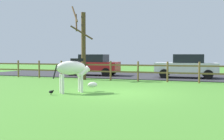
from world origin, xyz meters
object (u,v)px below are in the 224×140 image
Objects in this scene: parked_car_red at (93,65)px; zebra at (73,70)px; bare_tree at (83,44)px; parked_car_white at (186,66)px; crow_on_grass at (51,92)px.

zebra is at bearing -71.60° from parked_car_red.
bare_tree reaches higher than parked_car_white.
parked_car_red and parked_car_white have the same top height.
crow_on_grass is 0.05× the size of parked_car_white.
zebra is (2.15, -5.39, -1.36)m from bare_tree.
crow_on_grass is at bearing -121.40° from zebra.
bare_tree is 6.79m from crow_on_grass.
crow_on_grass is at bearing -76.15° from parked_car_red.
parked_car_red is (-2.28, 9.23, 0.72)m from crow_on_grass.
zebra is at bearing 58.60° from crow_on_grass.
bare_tree is 5.96m from zebra.
bare_tree reaches higher than crow_on_grass.
bare_tree is at bearing 104.69° from crow_on_grass.
crow_on_grass is 9.54m from parked_car_red.
bare_tree is 21.74× the size of crow_on_grass.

